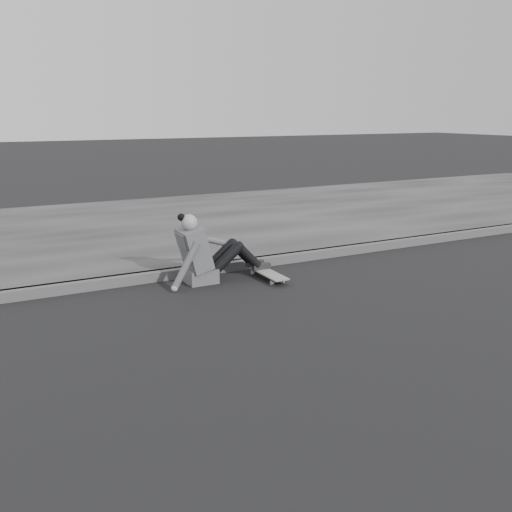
{
  "coord_description": "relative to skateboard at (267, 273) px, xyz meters",
  "views": [
    {
      "loc": [
        -3.85,
        -4.03,
        2.04
      ],
      "look_at": [
        -1.03,
        1.35,
        0.5
      ],
      "focal_mm": 40.0,
      "sensor_mm": 36.0,
      "label": 1
    }
  ],
  "objects": [
    {
      "name": "ground",
      "position": [
        0.53,
        -2.0,
        -0.07
      ],
      "size": [
        80.0,
        80.0,
        0.0
      ],
      "primitive_type": "plane",
      "color": "black",
      "rests_on": "ground"
    },
    {
      "name": "curb",
      "position": [
        0.53,
        0.58,
        -0.01
      ],
      "size": [
        24.0,
        0.16,
        0.12
      ],
      "primitive_type": "cube",
      "color": "#4A4A4A",
      "rests_on": "ground"
    },
    {
      "name": "sidewalk",
      "position": [
        0.53,
        3.6,
        -0.01
      ],
      "size": [
        24.0,
        6.0,
        0.12
      ],
      "primitive_type": "cube",
      "color": "#343434",
      "rests_on": "ground"
    },
    {
      "name": "skateboard",
      "position": [
        0.0,
        0.0,
        0.0
      ],
      "size": [
        0.2,
        0.78,
        0.09
      ],
      "color": "#A7A8A2",
      "rests_on": "ground"
    },
    {
      "name": "seated_woman",
      "position": [
        -0.73,
        0.25,
        0.29
      ],
      "size": [
        1.38,
        0.46,
        0.88
      ],
      "color": "#505052",
      "rests_on": "ground"
    }
  ]
}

